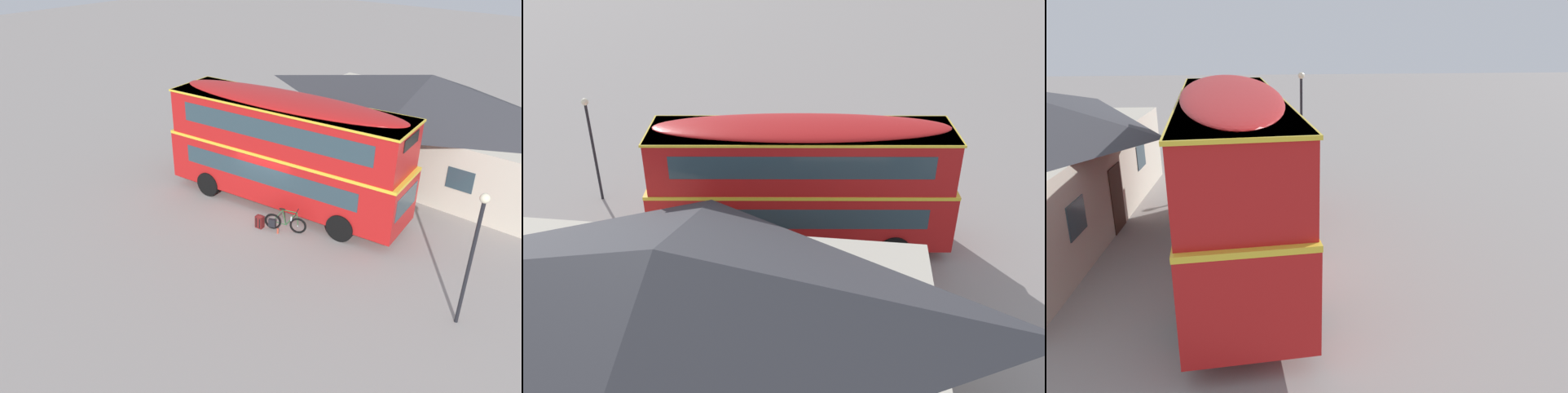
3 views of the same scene
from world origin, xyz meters
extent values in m
plane|color=gray|center=(0.00, 0.00, 0.00)|extent=(120.00, 120.00, 0.00)
cylinder|color=black|center=(3.29, 2.36, 0.55)|extent=(1.12, 0.38, 1.10)
cylinder|color=black|center=(3.51, -0.01, 0.55)|extent=(1.12, 0.38, 1.10)
cylinder|color=black|center=(-3.15, 1.75, 0.55)|extent=(1.12, 0.38, 1.10)
cylinder|color=black|center=(-2.92, -0.62, 0.55)|extent=(1.12, 0.38, 1.10)
cube|color=red|center=(0.18, 0.87, 1.52)|extent=(10.62, 3.47, 2.10)
cube|color=yellow|center=(0.18, 0.87, 2.60)|extent=(10.64, 3.49, 0.12)
cube|color=red|center=(0.18, 0.87, 3.58)|extent=(10.30, 3.39, 1.90)
ellipsoid|color=red|center=(0.18, 0.87, 4.61)|extent=(10.09, 3.32, 0.36)
cube|color=#2D424C|center=(5.35, 1.36, 1.77)|extent=(0.25, 2.05, 0.90)
cube|color=black|center=(5.22, 1.34, 4.10)|extent=(0.19, 1.37, 0.44)
cube|color=#2D424C|center=(0.10, -0.39, 1.82)|extent=(8.10, 0.81, 0.76)
cube|color=#2D424C|center=(0.30, -0.34, 3.73)|extent=(8.52, 0.85, 0.80)
cube|color=#2D424C|center=(-0.13, 2.08, 1.82)|extent=(8.10, 0.81, 0.76)
cube|color=#2D424C|center=(0.07, 2.08, 3.73)|extent=(8.52, 0.85, 0.80)
cube|color=yellow|center=(0.18, 0.87, 4.49)|extent=(10.42, 3.48, 0.08)
torus|color=black|center=(2.00, -0.65, 0.34)|extent=(0.66, 0.32, 0.68)
torus|color=black|center=(1.04, -1.02, 0.34)|extent=(0.66, 0.32, 0.68)
cylinder|color=#B2B2B7|center=(2.00, -0.65, 0.34)|extent=(0.08, 0.11, 0.05)
cylinder|color=#B2B2B7|center=(1.04, -1.02, 0.34)|extent=(0.08, 0.11, 0.05)
cylinder|color=#2D6B38|center=(1.74, -0.75, 0.59)|extent=(0.45, 0.20, 0.65)
cylinder|color=#2D6B38|center=(1.68, -0.78, 0.92)|extent=(0.55, 0.24, 0.06)
cylinder|color=#2D6B38|center=(1.48, -0.85, 0.61)|extent=(0.18, 0.10, 0.66)
cylinder|color=#2D6B38|center=(1.29, -0.92, 0.31)|extent=(0.51, 0.22, 0.09)
cylinder|color=#2D6B38|center=(1.23, -0.95, 0.64)|extent=(0.40, 0.17, 0.61)
cylinder|color=#2D6B38|center=(1.98, -0.66, 0.62)|extent=(0.10, 0.06, 0.57)
cylinder|color=black|center=(1.95, -0.67, 0.96)|extent=(0.19, 0.44, 0.03)
ellipsoid|color=black|center=(1.39, -0.89, 0.96)|extent=(0.28, 0.19, 0.06)
cube|color=black|center=(1.12, -1.16, 0.36)|extent=(0.31, 0.23, 0.32)
cylinder|color=silver|center=(1.74, -0.75, 0.59)|extent=(0.07, 0.07, 0.18)
cube|color=maroon|center=(0.58, -1.28, 0.26)|extent=(0.33, 0.25, 0.51)
ellipsoid|color=maroon|center=(0.58, -1.28, 0.51)|extent=(0.31, 0.24, 0.10)
cube|color=#471111|center=(0.57, -1.15, 0.18)|extent=(0.22, 0.06, 0.18)
cylinder|color=black|center=(0.50, -1.41, 0.26)|extent=(0.04, 0.04, 0.41)
cylinder|color=black|center=(0.68, -1.40, 0.26)|extent=(0.04, 0.04, 0.41)
cylinder|color=#D84C33|center=(1.42, -1.17, 0.12)|extent=(0.07, 0.07, 0.23)
cylinder|color=black|center=(1.42, -1.17, 0.25)|extent=(0.04, 0.04, 0.02)
cube|color=#3D2319|center=(2.89, 4.72, 1.05)|extent=(1.10, 0.07, 2.10)
cube|color=#2D424C|center=(-0.35, 4.80, 1.63)|extent=(1.10, 0.07, 0.90)
cube|color=#2D424C|center=(6.13, 4.64, 1.63)|extent=(1.10, 0.07, 0.90)
cylinder|color=black|center=(8.69, -1.60, 2.08)|extent=(0.11, 0.11, 4.17)
sphere|color=#F2E5BF|center=(8.69, -1.60, 4.29)|extent=(0.28, 0.28, 0.28)
camera|label=1|loc=(11.75, -14.51, 10.73)|focal=35.03mm
camera|label=2|loc=(-0.89, 17.90, 11.77)|focal=38.44mm
camera|label=3|loc=(-12.56, 0.10, 6.13)|focal=34.44mm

